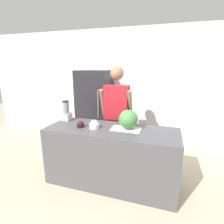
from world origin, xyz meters
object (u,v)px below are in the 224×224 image
object	(u,v)px
bowl_cherries	(81,124)
person	(117,115)
refrigerator	(95,108)
watermelon	(128,119)
bowl_cream	(94,125)
blender	(66,112)

from	to	relation	value
bowl_cherries	person	bearing A→B (deg)	61.87
refrigerator	watermelon	size ratio (longest dim) A/B	6.07
watermelon	bowl_cherries	xyz separation A→B (m)	(-0.71, -0.12, -0.11)
person	watermelon	world-z (taller)	person
bowl_cream	refrigerator	bearing A→B (deg)	112.63
watermelon	bowl_cream	world-z (taller)	watermelon
refrigerator	watermelon	xyz separation A→B (m)	(1.06, -1.27, 0.19)
refrigerator	bowl_cream	distance (m)	1.48
blender	refrigerator	bearing A→B (deg)	87.90
watermelon	blender	size ratio (longest dim) A/B	0.83
person	bowl_cream	world-z (taller)	person
refrigerator	bowl_cream	world-z (taller)	refrigerator
person	bowl_cream	distance (m)	0.69
watermelon	bowl_cream	bearing A→B (deg)	-168.61
bowl_cream	person	bearing A→B (deg)	76.91
refrigerator	bowl_cherries	xyz separation A→B (m)	(0.35, -1.39, 0.08)
person	refrigerator	bearing A→B (deg)	136.11
bowl_cherries	bowl_cream	size ratio (longest dim) A/B	0.76
bowl_cherries	bowl_cream	distance (m)	0.22
refrigerator	bowl_cherries	bearing A→B (deg)	-75.69
person	bowl_cherries	world-z (taller)	person
person	watermelon	distance (m)	0.67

